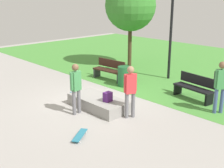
% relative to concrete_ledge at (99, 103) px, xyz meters
% --- Properties ---
extents(ground_plane, '(28.00, 28.00, 0.00)m').
position_rel_concrete_ledge_xyz_m(ground_plane, '(-0.58, 0.28, -0.19)').
color(ground_plane, '#9E9993').
extents(grass_lawn, '(26.60, 12.46, 0.01)m').
position_rel_concrete_ledge_xyz_m(grass_lawn, '(-0.58, 8.05, -0.19)').
color(grass_lawn, '#478C38').
rests_on(grass_lawn, ground_plane).
extents(concrete_ledge, '(2.21, 1.05, 0.38)m').
position_rel_concrete_ledge_xyz_m(concrete_ledge, '(0.00, 0.00, 0.00)').
color(concrete_ledge, gray).
rests_on(concrete_ledge, ground_plane).
extents(backpack_on_ledge, '(0.22, 0.29, 0.32)m').
position_rel_concrete_ledge_xyz_m(backpack_on_ledge, '(0.48, -0.01, 0.35)').
color(backpack_on_ledge, '#4C1E66').
rests_on(backpack_on_ledge, concrete_ledge).
extents(skater_performing_trick, '(0.24, 0.43, 1.69)m').
position_rel_concrete_ledge_xyz_m(skater_performing_trick, '(-0.12, -0.85, 0.80)').
color(skater_performing_trick, slate).
rests_on(skater_performing_trick, ground_plane).
extents(skater_watching, '(0.32, 0.40, 1.69)m').
position_rel_concrete_ledge_xyz_m(skater_watching, '(1.29, 0.21, 0.80)').
color(skater_watching, slate).
rests_on(skater_watching, ground_plane).
extents(skateboard_by_ledge, '(0.61, 0.78, 0.08)m').
position_rel_concrete_ledge_xyz_m(skateboard_by_ledge, '(1.30, -1.81, -0.13)').
color(skateboard_by_ledge, teal).
rests_on(skateboard_by_ledge, ground_plane).
extents(skateboard_spare, '(0.40, 0.82, 0.08)m').
position_rel_concrete_ledge_xyz_m(skateboard_spare, '(-1.74, 0.53, -0.13)').
color(skateboard_spare, teal).
rests_on(skateboard_spare, ground_plane).
extents(park_bench_by_oak, '(1.63, 0.59, 0.91)m').
position_rel_concrete_ledge_xyz_m(park_bench_by_oak, '(-2.36, 2.70, 0.29)').
color(park_bench_by_oak, '#331E14').
rests_on(park_bench_by_oak, ground_plane).
extents(park_bench_far_left, '(1.65, 0.69, 0.91)m').
position_rel_concrete_ledge_xyz_m(park_bench_far_left, '(1.77, 3.21, 0.29)').
color(park_bench_far_left, black).
rests_on(park_bench_far_left, ground_plane).
extents(tree_slender_maple, '(2.67, 2.67, 4.55)m').
position_rel_concrete_ledge_xyz_m(tree_slender_maple, '(-3.63, 5.40, 3.02)').
color(tree_slender_maple, '#42301E').
rests_on(tree_slender_maple, grass_lawn).
extents(lamp_post, '(0.28, 0.28, 4.16)m').
position_rel_concrete_ledge_xyz_m(lamp_post, '(-0.60, 4.84, 2.34)').
color(lamp_post, black).
rests_on(lamp_post, ground_plane).
extents(trash_bin, '(0.56, 0.56, 0.86)m').
position_rel_concrete_ledge_xyz_m(trash_bin, '(-1.20, 2.49, 0.24)').
color(trash_bin, '#1E592D').
rests_on(trash_bin, ground_plane).
extents(pedestrian_with_backpack, '(0.45, 0.44, 1.75)m').
position_rel_concrete_ledge_xyz_m(pedestrian_with_backpack, '(3.03, 2.62, 0.87)').
color(pedestrian_with_backpack, '#3F5184').
rests_on(pedestrian_with_backpack, ground_plane).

